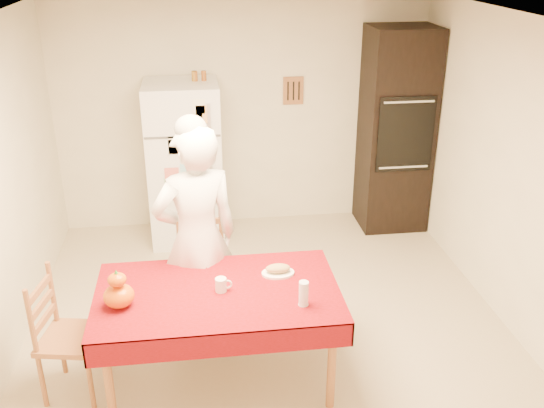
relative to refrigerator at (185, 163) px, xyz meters
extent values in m
plane|color=tan|center=(0.65, -1.88, -0.85)|extent=(4.50, 4.50, 0.00)
cube|color=beige|center=(0.65, 0.37, 0.40)|extent=(4.00, 0.02, 2.50)
cube|color=beige|center=(0.65, -4.13, 0.40)|extent=(4.00, 0.02, 2.50)
cube|color=beige|center=(2.65, -1.88, 0.40)|extent=(0.02, 4.50, 2.50)
cube|color=white|center=(0.65, -1.88, 1.65)|extent=(4.00, 4.50, 0.02)
cube|color=brown|center=(1.20, 0.36, 0.65)|extent=(0.22, 0.02, 0.30)
cube|color=white|center=(0.00, 0.00, 0.00)|extent=(0.75, 0.70, 1.70)
cube|color=silver|center=(0.26, -0.37, 0.60)|extent=(0.03, 0.03, 0.25)
cube|color=silver|center=(0.26, -0.37, -0.15)|extent=(0.03, 0.03, 0.60)
cube|color=black|center=(2.28, 0.05, 0.25)|extent=(0.70, 0.60, 2.20)
cube|color=black|center=(2.28, -0.26, 0.30)|extent=(0.59, 0.02, 0.80)
cylinder|color=brown|center=(-0.52, -2.79, -0.50)|extent=(0.06, 0.06, 0.71)
cylinder|color=brown|center=(-0.52, -2.01, -0.50)|extent=(0.06, 0.06, 0.71)
cylinder|color=brown|center=(0.96, -2.79, -0.50)|extent=(0.06, 0.06, 0.71)
cylinder|color=brown|center=(0.96, -2.01, -0.50)|extent=(0.06, 0.06, 0.71)
cube|color=brown|center=(0.22, -2.40, -0.12)|extent=(1.60, 0.90, 0.04)
cube|color=#520704|center=(0.22, -2.40, -0.09)|extent=(1.70, 1.00, 0.01)
cylinder|color=brown|center=(0.00, -1.82, -0.64)|extent=(0.04, 0.04, 0.43)
cylinder|color=brown|center=(-0.06, -1.48, -0.64)|extent=(0.04, 0.04, 0.43)
cylinder|color=brown|center=(0.36, -1.75, -0.64)|extent=(0.04, 0.04, 0.43)
cylinder|color=brown|center=(0.30, -1.42, -0.64)|extent=(0.04, 0.04, 0.43)
cube|color=brown|center=(0.15, -1.62, -0.40)|extent=(0.49, 0.47, 0.04)
cube|color=brown|center=(0.12, -1.45, -0.15)|extent=(0.36, 0.09, 0.50)
cylinder|color=brown|center=(-0.68, -2.59, -0.64)|extent=(0.04, 0.04, 0.43)
cylinder|color=brown|center=(-1.02, -2.53, -0.64)|extent=(0.04, 0.04, 0.43)
cylinder|color=brown|center=(-0.61, -2.24, -0.64)|extent=(0.04, 0.04, 0.43)
cylinder|color=brown|center=(-0.95, -2.18, -0.64)|extent=(0.04, 0.04, 0.43)
cube|color=brown|center=(-0.81, -2.39, -0.40)|extent=(0.47, 0.49, 0.04)
cube|color=brown|center=(-0.98, -2.35, -0.15)|extent=(0.10, 0.36, 0.50)
imported|color=white|center=(0.09, -1.90, 0.07)|extent=(0.76, 0.61, 1.83)
cylinder|color=silver|center=(0.24, -2.41, -0.04)|extent=(0.08, 0.08, 0.10)
ellipsoid|color=#D15004|center=(-0.44, -2.50, -0.01)|extent=(0.21, 0.21, 0.15)
ellipsoid|color=#CB4F04|center=(-0.44, -2.50, 0.11)|extent=(0.12, 0.12, 0.09)
cylinder|color=silver|center=(0.78, -2.65, 0.00)|extent=(0.07, 0.07, 0.18)
cylinder|color=white|center=(0.67, -2.23, -0.08)|extent=(0.24, 0.24, 0.02)
ellipsoid|color=#A57E51|center=(0.67, -2.23, -0.04)|extent=(0.18, 0.10, 0.06)
cylinder|color=#95651B|center=(0.14, 0.05, 0.90)|extent=(0.05, 0.05, 0.10)
cylinder|color=brown|center=(0.15, 0.05, 0.90)|extent=(0.05, 0.05, 0.10)
cylinder|color=brown|center=(0.24, 0.05, 0.90)|extent=(0.05, 0.05, 0.10)
camera|label=1|loc=(0.12, -6.03, 2.17)|focal=40.00mm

